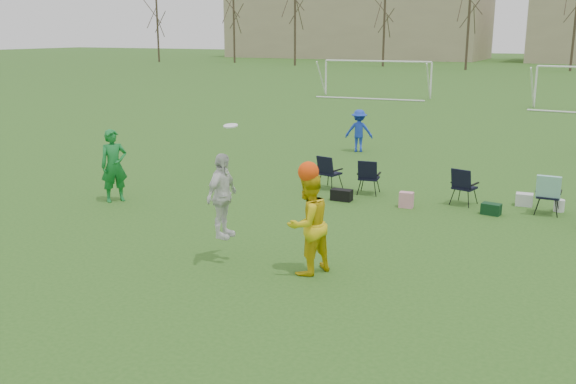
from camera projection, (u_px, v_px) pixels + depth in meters
The scene contains 7 objects.
ground at pixel (275, 318), 10.05m from camera, with size 260.00×260.00×0.00m, color #2B591B.
fielder_green_near at pixel (114, 166), 16.76m from camera, with size 0.70×0.46×1.91m, color #14752D.
fielder_blue at pixel (359, 131), 23.77m from camera, with size 1.01×0.58×1.57m, color #1938BF.
center_contest at pixel (279, 213), 11.87m from camera, with size 2.44×1.23×2.72m.
sideline_setup at pixel (502, 188), 16.04m from camera, with size 9.20×1.95×1.85m.
goal_left at pixel (377, 68), 43.41m from camera, with size 7.39×0.76×2.46m.
tree_line at pixel (576, 24), 69.30m from camera, with size 110.28×3.28×11.40m.
Camera 1 is at (4.33, -8.19, 4.37)m, focal length 40.00 mm.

